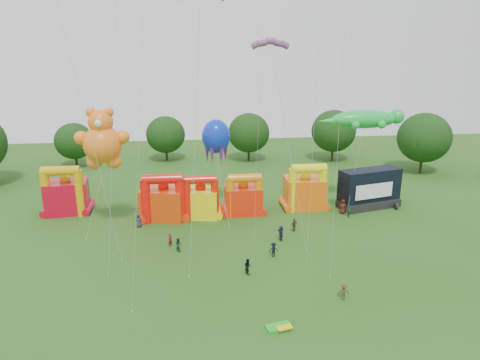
{
  "coord_description": "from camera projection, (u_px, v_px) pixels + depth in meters",
  "views": [
    {
      "loc": [
        -3.38,
        -27.09,
        20.55
      ],
      "look_at": [
        1.87,
        18.0,
        7.26
      ],
      "focal_mm": 32.0,
      "sensor_mm": 36.0,
      "label": 1
    }
  ],
  "objects": [
    {
      "name": "bouncy_castle_2",
      "position": [
        201.0,
        201.0,
        55.88
      ],
      "size": [
        5.04,
        4.3,
        5.93
      ],
      "color": "yellow",
      "rests_on": "ground"
    },
    {
      "name": "stage_trailer",
      "position": [
        369.0,
        189.0,
        59.52
      ],
      "size": [
        9.19,
        5.33,
        5.48
      ],
      "color": "black",
      "rests_on": "ground"
    },
    {
      "name": "ground",
      "position": [
        243.0,
        341.0,
        31.97
      ],
      "size": [
        160.0,
        160.0,
        0.0
      ],
      "primitive_type": "plane",
      "color": "#264914",
      "rests_on": "ground"
    },
    {
      "name": "parafoil_kites",
      "position": [
        151.0,
        126.0,
        43.42
      ],
      "size": [
        27.65,
        11.48,
        29.96
      ],
      "color": "red",
      "rests_on": "ground"
    },
    {
      "name": "spectator_8",
      "position": [
        248.0,
        266.0,
        41.58
      ],
      "size": [
        0.9,
        0.96,
        1.59
      ],
      "primitive_type": "imported",
      "rotation": [
        0.0,
        0.0,
        2.07
      ],
      "color": "black",
      "rests_on": "ground"
    },
    {
      "name": "bouncy_castle_3",
      "position": [
        243.0,
        198.0,
        57.22
      ],
      "size": [
        4.88,
        3.93,
        5.82
      ],
      "color": "red",
      "rests_on": "ground"
    },
    {
      "name": "octopus_kite",
      "position": [
        219.0,
        162.0,
        56.94
      ],
      "size": [
        3.84,
        9.89,
        12.4
      ],
      "color": "#0C2CBE",
      "rests_on": "ground"
    },
    {
      "name": "spectator_5",
      "position": [
        281.0,
        233.0,
        49.08
      ],
      "size": [
        0.65,
        1.69,
        1.79
      ],
      "primitive_type": "imported",
      "rotation": [
        0.0,
        0.0,
        4.79
      ],
      "color": "#222339",
      "rests_on": "ground"
    },
    {
      "name": "teddy_bear_kite",
      "position": [
        100.0,
        161.0,
        49.48
      ],
      "size": [
        6.24,
        5.17,
        15.0
      ],
      "color": "orange",
      "rests_on": "ground"
    },
    {
      "name": "bouncy_castle_0",
      "position": [
        66.0,
        195.0,
        57.27
      ],
      "size": [
        5.83,
        4.89,
        6.84
      ],
      "color": "red",
      "rests_on": "ground"
    },
    {
      "name": "gecko_kite",
      "position": [
        358.0,
        157.0,
        57.8
      ],
      "size": [
        12.22,
        7.51,
        13.52
      ],
      "color": "green",
      "rests_on": "ground"
    },
    {
      "name": "spectator_0",
      "position": [
        139.0,
        221.0,
        52.92
      ],
      "size": [
        0.97,
        0.81,
        1.7
      ],
      "primitive_type": "imported",
      "rotation": [
        0.0,
        0.0,
        -0.38
      ],
      "color": "#2E2945",
      "rests_on": "ground"
    },
    {
      "name": "bouncy_castle_4",
      "position": [
        305.0,
        191.0,
        59.21
      ],
      "size": [
        5.48,
        4.43,
        6.64
      ],
      "color": "#F15F0D",
      "rests_on": "ground"
    },
    {
      "name": "spectator_4",
      "position": [
        294.0,
        225.0,
        51.66
      ],
      "size": [
        1.05,
        0.75,
        1.66
      ],
      "primitive_type": "imported",
      "rotation": [
        0.0,
        0.0,
        3.54
      ],
      "color": "#47311C",
      "rests_on": "ground"
    },
    {
      "name": "spectator_7",
      "position": [
        349.0,
        211.0,
        56.22
      ],
      "size": [
        0.72,
        0.7,
        1.67
      ],
      "primitive_type": "imported",
      "rotation": [
        0.0,
        0.0,
        0.7
      ],
      "color": "#16381A",
      "rests_on": "ground"
    },
    {
      "name": "bouncy_castle_1",
      "position": [
        164.0,
        201.0,
        55.28
      ],
      "size": [
        6.44,
        5.64,
        6.39
      ],
      "color": "red",
      "rests_on": "ground"
    },
    {
      "name": "folded_kite_bundle",
      "position": [
        279.0,
        327.0,
        33.37
      ],
      "size": [
        2.17,
        1.42,
        0.31
      ],
      "color": "green",
      "rests_on": "ground"
    },
    {
      "name": "spectator_2",
      "position": [
        178.0,
        245.0,
        46.39
      ],
      "size": [
        0.96,
        0.96,
        1.57
      ],
      "primitive_type": "imported",
      "rotation": [
        0.0,
        0.0,
        2.37
      ],
      "color": "#1B442A",
      "rests_on": "ground"
    },
    {
      "name": "spectator_1",
      "position": [
        170.0,
        240.0,
        47.53
      ],
      "size": [
        0.67,
        0.68,
        1.57
      ],
      "primitive_type": "imported",
      "rotation": [
        0.0,
        0.0,
        0.82
      ],
      "color": "maroon",
      "rests_on": "ground"
    },
    {
      "name": "tree_ring",
      "position": [
        226.0,
        262.0,
        30.67
      ],
      "size": [
        125.0,
        127.12,
        12.07
      ],
      "color": "#352314",
      "rests_on": "ground"
    },
    {
      "name": "spectator_6",
      "position": [
        343.0,
        207.0,
        57.37
      ],
      "size": [
        1.15,
        1.01,
        1.98
      ],
      "primitive_type": "imported",
      "rotation": [
        0.0,
        0.0,
        5.8
      ],
      "color": "#4C1615",
      "rests_on": "ground"
    },
    {
      "name": "spectator_9",
      "position": [
        344.0,
        292.0,
        37.2
      ],
      "size": [
        1.08,
        0.76,
        1.52
      ],
      "primitive_type": "imported",
      "rotation": [
        0.0,
        0.0,
        2.93
      ],
      "color": "#45361B",
      "rests_on": "ground"
    },
    {
      "name": "diamond_kites",
      "position": [
        243.0,
        118.0,
        41.93
      ],
      "size": [
        23.88,
        21.17,
        34.78
      ],
      "color": "red",
      "rests_on": "ground"
    },
    {
      "name": "spectator_3",
      "position": [
        273.0,
        250.0,
        45.14
      ],
      "size": [
        1.07,
        0.66,
        1.59
      ],
      "primitive_type": "imported",
      "rotation": [
        0.0,
        0.0,
        3.21
      ],
      "color": "black",
      "rests_on": "ground"
    }
  ]
}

